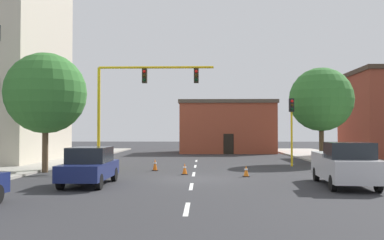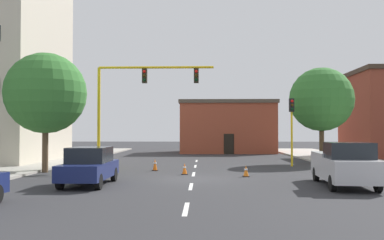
{
  "view_description": "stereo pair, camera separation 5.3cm",
  "coord_description": "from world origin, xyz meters",
  "px_view_note": "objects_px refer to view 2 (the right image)",
  "views": [
    {
      "loc": [
        0.49,
        -22.12,
        2.47
      ],
      "look_at": [
        -0.18,
        5.84,
        3.21
      ],
      "focal_mm": 39.94,
      "sensor_mm": 36.0,
      "label": 1
    },
    {
      "loc": [
        0.55,
        -22.12,
        2.47
      ],
      "look_at": [
        -0.18,
        5.84,
        3.21
      ],
      "focal_mm": 39.94,
      "sensor_mm": 36.0,
      "label": 2
    }
  ],
  "objects_px": {
    "traffic_light_pole_right": "(292,116)",
    "sedan_navy_near_left": "(89,166)",
    "traffic_cone_roadside_b": "(185,169)",
    "tree_left_near": "(46,93)",
    "traffic_signal_gantry": "(115,135)",
    "tree_right_mid": "(321,99)",
    "traffic_cone_roadside_a": "(246,171)",
    "pickup_truck_silver": "(344,165)",
    "traffic_cone_roadside_c": "(155,165)"
  },
  "relations": [
    {
      "from": "traffic_light_pole_right",
      "to": "sedan_navy_near_left",
      "type": "height_order",
      "value": "traffic_light_pole_right"
    },
    {
      "from": "traffic_cone_roadside_b",
      "to": "tree_left_near",
      "type": "bearing_deg",
      "value": 172.91
    },
    {
      "from": "traffic_signal_gantry",
      "to": "tree_left_near",
      "type": "height_order",
      "value": "tree_left_near"
    },
    {
      "from": "sedan_navy_near_left",
      "to": "tree_left_near",
      "type": "bearing_deg",
      "value": 125.81
    },
    {
      "from": "tree_right_mid",
      "to": "sedan_navy_near_left",
      "type": "distance_m",
      "value": 19.88
    },
    {
      "from": "traffic_light_pole_right",
      "to": "traffic_cone_roadside_a",
      "type": "height_order",
      "value": "traffic_light_pole_right"
    },
    {
      "from": "pickup_truck_silver",
      "to": "traffic_cone_roadside_c",
      "type": "height_order",
      "value": "pickup_truck_silver"
    },
    {
      "from": "sedan_navy_near_left",
      "to": "pickup_truck_silver",
      "type": "bearing_deg",
      "value": -0.72
    },
    {
      "from": "pickup_truck_silver",
      "to": "sedan_navy_near_left",
      "type": "height_order",
      "value": "pickup_truck_silver"
    },
    {
      "from": "tree_left_near",
      "to": "traffic_cone_roadside_b",
      "type": "distance_m",
      "value": 9.61
    },
    {
      "from": "traffic_cone_roadside_a",
      "to": "tree_left_near",
      "type": "bearing_deg",
      "value": 169.75
    },
    {
      "from": "traffic_cone_roadside_a",
      "to": "traffic_cone_roadside_b",
      "type": "relative_size",
      "value": 0.96
    },
    {
      "from": "traffic_light_pole_right",
      "to": "traffic_signal_gantry",
      "type": "bearing_deg",
      "value": -170.89
    },
    {
      "from": "tree_right_mid",
      "to": "traffic_cone_roadside_b",
      "type": "bearing_deg",
      "value": -140.39
    },
    {
      "from": "traffic_light_pole_right",
      "to": "traffic_cone_roadside_a",
      "type": "relative_size",
      "value": 7.7
    },
    {
      "from": "sedan_navy_near_left",
      "to": "traffic_cone_roadside_a",
      "type": "height_order",
      "value": "sedan_navy_near_left"
    },
    {
      "from": "traffic_signal_gantry",
      "to": "traffic_light_pole_right",
      "type": "bearing_deg",
      "value": 9.11
    },
    {
      "from": "tree_left_near",
      "to": "sedan_navy_near_left",
      "type": "height_order",
      "value": "tree_left_near"
    },
    {
      "from": "traffic_light_pole_right",
      "to": "tree_left_near",
      "type": "bearing_deg",
      "value": -162.9
    },
    {
      "from": "tree_right_mid",
      "to": "sedan_navy_near_left",
      "type": "bearing_deg",
      "value": -137.2
    },
    {
      "from": "sedan_navy_near_left",
      "to": "traffic_signal_gantry",
      "type": "bearing_deg",
      "value": 94.37
    },
    {
      "from": "traffic_cone_roadside_b",
      "to": "traffic_cone_roadside_c",
      "type": "height_order",
      "value": "traffic_cone_roadside_c"
    },
    {
      "from": "traffic_signal_gantry",
      "to": "tree_right_mid",
      "type": "bearing_deg",
      "value": 16.42
    },
    {
      "from": "traffic_signal_gantry",
      "to": "traffic_cone_roadside_c",
      "type": "bearing_deg",
      "value": -29.71
    },
    {
      "from": "tree_right_mid",
      "to": "traffic_cone_roadside_a",
      "type": "height_order",
      "value": "tree_right_mid"
    },
    {
      "from": "traffic_signal_gantry",
      "to": "tree_left_near",
      "type": "bearing_deg",
      "value": -141.11
    },
    {
      "from": "traffic_light_pole_right",
      "to": "pickup_truck_silver",
      "type": "distance_m",
      "value": 11.21
    },
    {
      "from": "tree_left_near",
      "to": "traffic_cone_roadside_b",
      "type": "height_order",
      "value": "tree_left_near"
    },
    {
      "from": "traffic_cone_roadside_b",
      "to": "traffic_cone_roadside_c",
      "type": "distance_m",
      "value": 3.02
    },
    {
      "from": "traffic_cone_roadside_a",
      "to": "sedan_navy_near_left",
      "type": "bearing_deg",
      "value": -153.5
    },
    {
      "from": "tree_left_near",
      "to": "traffic_cone_roadside_c",
      "type": "distance_m",
      "value": 7.94
    },
    {
      "from": "traffic_signal_gantry",
      "to": "tree_left_near",
      "type": "xyz_separation_m",
      "value": [
        -3.59,
        -2.9,
        2.55
      ]
    },
    {
      "from": "traffic_cone_roadside_c",
      "to": "pickup_truck_silver",
      "type": "bearing_deg",
      "value": -37.97
    },
    {
      "from": "sedan_navy_near_left",
      "to": "traffic_cone_roadside_c",
      "type": "relative_size",
      "value": 5.93
    },
    {
      "from": "pickup_truck_silver",
      "to": "traffic_light_pole_right",
      "type": "bearing_deg",
      "value": 90.41
    },
    {
      "from": "traffic_light_pole_right",
      "to": "traffic_cone_roadside_c",
      "type": "distance_m",
      "value": 10.45
    },
    {
      "from": "traffic_signal_gantry",
      "to": "traffic_cone_roadside_b",
      "type": "distance_m",
      "value": 6.54
    },
    {
      "from": "tree_left_near",
      "to": "pickup_truck_silver",
      "type": "relative_size",
      "value": 1.3
    },
    {
      "from": "traffic_signal_gantry",
      "to": "traffic_cone_roadside_c",
      "type": "relative_size",
      "value": 11.29
    },
    {
      "from": "traffic_cone_roadside_c",
      "to": "traffic_cone_roadside_a",
      "type": "bearing_deg",
      "value": -32.35
    },
    {
      "from": "tree_left_near",
      "to": "sedan_navy_near_left",
      "type": "xyz_separation_m",
      "value": [
        4.27,
        -5.92,
        -3.88
      ]
    },
    {
      "from": "traffic_signal_gantry",
      "to": "tree_right_mid",
      "type": "xyz_separation_m",
      "value": [
        14.96,
        4.41,
        2.69
      ]
    },
    {
      "from": "pickup_truck_silver",
      "to": "sedan_navy_near_left",
      "type": "bearing_deg",
      "value": 179.28
    },
    {
      "from": "traffic_light_pole_right",
      "to": "traffic_cone_roadside_c",
      "type": "height_order",
      "value": "traffic_light_pole_right"
    },
    {
      "from": "traffic_signal_gantry",
      "to": "pickup_truck_silver",
      "type": "distance_m",
      "value": 15.24
    },
    {
      "from": "traffic_cone_roadside_a",
      "to": "pickup_truck_silver",
      "type": "bearing_deg",
      "value": -44.3
    },
    {
      "from": "traffic_cone_roadside_b",
      "to": "traffic_signal_gantry",
      "type": "bearing_deg",
      "value": 140.87
    },
    {
      "from": "traffic_light_pole_right",
      "to": "tree_left_near",
      "type": "distance_m",
      "value": 16.56
    },
    {
      "from": "traffic_signal_gantry",
      "to": "traffic_cone_roadside_a",
      "type": "bearing_deg",
      "value": -31.44
    },
    {
      "from": "traffic_light_pole_right",
      "to": "pickup_truck_silver",
      "type": "height_order",
      "value": "traffic_light_pole_right"
    }
  ]
}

